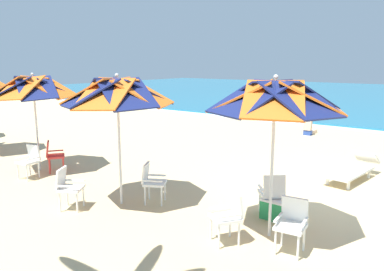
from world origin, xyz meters
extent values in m
plane|color=#D3B784|center=(0.00, 0.00, 0.00)|extent=(80.00, 80.00, 0.00)
cylinder|color=silver|center=(-0.41, -2.62, 1.13)|extent=(0.05, 0.05, 2.26)
cube|color=orange|center=(0.10, -2.41, 2.42)|extent=(1.28, 1.20, 0.52)
cube|color=navy|center=(-0.20, -2.11, 2.42)|extent=(1.21, 1.26, 0.52)
cube|color=orange|center=(-0.62, -2.11, 2.42)|extent=(1.20, 1.28, 0.52)
cube|color=navy|center=(-0.92, -2.41, 2.42)|extent=(1.26, 1.21, 0.52)
cube|color=orange|center=(-0.92, -2.83, 2.42)|extent=(1.28, 1.20, 0.52)
cube|color=navy|center=(-0.62, -3.13, 2.42)|extent=(1.21, 1.26, 0.52)
cube|color=orange|center=(-0.20, -3.13, 2.42)|extent=(1.20, 1.28, 0.52)
cube|color=navy|center=(0.10, -2.83, 2.42)|extent=(1.26, 1.21, 0.52)
sphere|color=silver|center=(-0.41, -2.62, 2.73)|extent=(0.08, 0.08, 0.08)
cube|color=white|center=(-0.90, -3.30, 0.44)|extent=(0.61, 0.61, 0.05)
cube|color=white|center=(-0.78, -3.14, 0.67)|extent=(0.40, 0.31, 0.40)
cube|color=white|center=(-0.73, -3.42, 0.55)|extent=(0.26, 0.35, 0.03)
cube|color=white|center=(-1.06, -3.19, 0.55)|extent=(0.26, 0.35, 0.03)
cylinder|color=white|center=(-0.85, -3.55, 0.21)|extent=(0.04, 0.04, 0.41)
cylinder|color=white|center=(-1.14, -3.35, 0.21)|extent=(0.04, 0.04, 0.41)
cylinder|color=white|center=(-0.65, -3.26, 0.21)|extent=(0.04, 0.04, 0.41)
cylinder|color=white|center=(-0.94, -3.06, 0.21)|extent=(0.04, 0.04, 0.41)
cube|color=white|center=(0.10, -2.98, 0.44)|extent=(0.49, 0.49, 0.05)
cube|color=white|center=(0.08, -2.78, 0.67)|extent=(0.43, 0.14, 0.40)
cube|color=white|center=(0.30, -2.96, 0.55)|extent=(0.08, 0.40, 0.03)
cube|color=white|center=(-0.10, -3.00, 0.55)|extent=(0.08, 0.40, 0.03)
cylinder|color=white|center=(0.30, -3.13, 0.21)|extent=(0.04, 0.04, 0.41)
cylinder|color=white|center=(-0.05, -3.17, 0.21)|extent=(0.04, 0.04, 0.41)
cylinder|color=white|center=(0.26, -2.78, 0.21)|extent=(0.04, 0.04, 0.41)
cylinder|color=white|center=(-0.09, -2.82, 0.21)|extent=(0.04, 0.04, 0.41)
cube|color=white|center=(-0.79, -1.77, 0.44)|extent=(0.62, 0.62, 0.05)
cube|color=white|center=(-0.66, -1.92, 0.67)|extent=(0.38, 0.34, 0.40)
cube|color=white|center=(-0.94, -1.90, 0.55)|extent=(0.29, 0.33, 0.03)
cube|color=white|center=(-0.63, -1.64, 0.55)|extent=(0.29, 0.33, 0.03)
cylinder|color=white|center=(-1.03, -1.75, 0.21)|extent=(0.04, 0.04, 0.41)
cylinder|color=white|center=(-0.77, -1.52, 0.21)|extent=(0.04, 0.04, 0.41)
cylinder|color=white|center=(-0.81, -2.02, 0.21)|extent=(0.04, 0.04, 0.41)
cylinder|color=white|center=(-0.54, -1.79, 0.21)|extent=(0.04, 0.04, 0.41)
cylinder|color=silver|center=(-3.58, -3.13, 1.10)|extent=(0.05, 0.05, 2.19)
cube|color=orange|center=(-3.07, -2.92, 2.38)|extent=(1.24, 1.20, 0.56)
cube|color=navy|center=(-3.37, -2.62, 2.38)|extent=(1.19, 1.27, 0.56)
cube|color=orange|center=(-3.79, -2.62, 2.38)|extent=(1.20, 1.24, 0.56)
cube|color=navy|center=(-4.09, -2.92, 2.38)|extent=(1.27, 1.19, 0.56)
cube|color=orange|center=(-4.09, -3.34, 2.38)|extent=(1.24, 1.20, 0.56)
cube|color=navy|center=(-3.79, -3.64, 2.38)|extent=(1.19, 1.27, 0.56)
cube|color=orange|center=(-3.37, -3.64, 2.38)|extent=(1.20, 1.24, 0.56)
cube|color=navy|center=(-3.07, -3.34, 2.38)|extent=(1.27, 1.19, 0.56)
sphere|color=silver|center=(-3.58, -3.13, 2.70)|extent=(0.08, 0.08, 0.08)
cube|color=white|center=(-4.17, -3.93, 0.44)|extent=(0.61, 0.61, 0.05)
cube|color=white|center=(-4.34, -4.04, 0.67)|extent=(0.30, 0.40, 0.40)
cube|color=white|center=(-4.27, -3.76, 0.55)|extent=(0.36, 0.24, 0.03)
cube|color=white|center=(-4.06, -4.10, 0.55)|extent=(0.36, 0.24, 0.03)
cylinder|color=white|center=(-4.11, -3.69, 0.21)|extent=(0.04, 0.04, 0.41)
cylinder|color=white|center=(-3.93, -3.99, 0.21)|extent=(0.04, 0.04, 0.41)
cylinder|color=white|center=(-4.41, -3.88, 0.21)|extent=(0.04, 0.04, 0.41)
cylinder|color=white|center=(-4.22, -4.18, 0.21)|extent=(0.04, 0.04, 0.41)
cube|color=white|center=(-3.04, -2.66, 0.44)|extent=(0.60, 0.60, 0.05)
cube|color=white|center=(-3.21, -2.76, 0.67)|extent=(0.29, 0.41, 0.40)
cube|color=white|center=(-3.14, -2.48, 0.55)|extent=(0.36, 0.23, 0.03)
cube|color=white|center=(-2.94, -2.83, 0.55)|extent=(0.36, 0.23, 0.03)
cylinder|color=white|center=(-2.97, -2.42, 0.21)|extent=(0.04, 0.04, 0.41)
cylinder|color=white|center=(-2.80, -2.72, 0.21)|extent=(0.04, 0.04, 0.41)
cylinder|color=white|center=(-3.28, -2.59, 0.21)|extent=(0.04, 0.04, 0.41)
cylinder|color=white|center=(-3.11, -2.90, 0.21)|extent=(0.04, 0.04, 0.41)
cylinder|color=silver|center=(-7.28, -2.76, 1.06)|extent=(0.05, 0.05, 2.12)
cube|color=orange|center=(-6.77, -2.55, 2.31)|extent=(1.23, 1.21, 0.59)
cube|color=navy|center=(-7.07, -2.25, 2.31)|extent=(1.19, 1.28, 0.59)
cube|color=orange|center=(-7.49, -2.25, 2.31)|extent=(1.21, 1.23, 0.59)
cube|color=navy|center=(-7.79, -2.55, 2.31)|extent=(1.28, 1.19, 0.59)
cube|color=orange|center=(-7.79, -2.97, 2.31)|extent=(1.23, 1.21, 0.59)
cube|color=navy|center=(-7.49, -3.27, 2.31)|extent=(1.19, 1.28, 0.59)
cube|color=orange|center=(-7.07, -3.27, 2.31)|extent=(1.21, 1.23, 0.59)
cube|color=navy|center=(-6.77, -2.97, 2.31)|extent=(1.28, 1.19, 0.59)
sphere|color=silver|center=(-7.28, -2.76, 2.64)|extent=(0.08, 0.08, 0.08)
cube|color=red|center=(-6.75, -2.58, 0.44)|extent=(0.61, 0.61, 0.05)
cube|color=red|center=(-6.86, -2.74, 0.67)|extent=(0.40, 0.32, 0.40)
cube|color=red|center=(-6.91, -2.46, 0.55)|extent=(0.26, 0.35, 0.03)
cube|color=red|center=(-6.58, -2.69, 0.55)|extent=(0.26, 0.35, 0.03)
cylinder|color=red|center=(-6.79, -2.33, 0.21)|extent=(0.04, 0.04, 0.41)
cylinder|color=red|center=(-6.50, -2.53, 0.21)|extent=(0.04, 0.04, 0.41)
cylinder|color=red|center=(-6.99, -2.62, 0.21)|extent=(0.04, 0.04, 0.41)
cylinder|color=red|center=(-6.70, -2.82, 0.21)|extent=(0.04, 0.04, 0.41)
cube|color=white|center=(-6.80, -3.36, 0.44)|extent=(0.49, 0.49, 0.05)
cube|color=white|center=(-6.83, -3.16, 0.67)|extent=(0.43, 0.15, 0.40)
cube|color=white|center=(-6.60, -3.33, 0.55)|extent=(0.09, 0.40, 0.03)
cube|color=white|center=(-7.00, -3.39, 0.55)|extent=(0.09, 0.40, 0.03)
cylinder|color=white|center=(-6.60, -3.51, 0.21)|extent=(0.04, 0.04, 0.41)
cylinder|color=white|center=(-6.95, -3.56, 0.21)|extent=(0.04, 0.04, 0.41)
cylinder|color=white|center=(-6.65, -3.16, 0.21)|extent=(0.04, 0.04, 0.41)
cylinder|color=white|center=(-7.00, -3.21, 0.21)|extent=(0.04, 0.04, 0.41)
cube|color=white|center=(-0.12, 1.36, 0.25)|extent=(0.87, 1.77, 0.06)
cube|color=white|center=(0.03, 2.40, 0.44)|extent=(0.67, 0.56, 0.36)
cube|color=white|center=(0.05, 0.69, 0.11)|extent=(0.06, 0.06, 0.22)
cube|color=white|center=(-0.46, 0.77, 0.11)|extent=(0.06, 0.06, 0.22)
cube|color=white|center=(0.23, 1.95, 0.11)|extent=(0.06, 0.06, 0.22)
cube|color=white|center=(-0.28, 2.03, 0.11)|extent=(0.06, 0.06, 0.22)
cube|color=#238C4C|center=(-0.64, -1.91, 0.18)|extent=(0.48, 0.32, 0.36)
cube|color=white|center=(-0.64, -1.91, 0.38)|extent=(0.50, 0.34, 0.04)
cube|color=#2D4CA5|center=(-3.10, 6.69, 0.10)|extent=(0.30, 0.24, 0.20)
cube|color=beige|center=(-3.10, 6.67, 0.46)|extent=(0.30, 0.25, 0.54)
sphere|color=beige|center=(-3.10, 6.66, 0.82)|extent=(0.20, 0.20, 0.20)
cube|color=beige|center=(-3.10, 7.09, 0.07)|extent=(0.26, 0.76, 0.14)
camera|label=1|loc=(2.13, -8.25, 2.97)|focal=34.96mm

